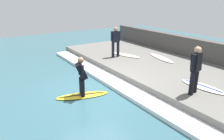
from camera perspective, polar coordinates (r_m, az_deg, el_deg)
ground_plane at (r=8.38m, az=-3.72°, el=-5.32°), size 28.00×28.00×0.00m
concrete_ledge at (r=10.32m, az=13.12°, el=0.06°), size 4.40×12.53×0.37m
back_wall at (r=12.03m, az=21.48°, el=4.35°), size 0.50×13.16×1.36m
wave_foam_crest at (r=8.77m, az=1.21°, el=-3.63°), size 0.76×11.91×0.14m
surfboard_riding at (r=7.96m, az=-7.74°, el=-6.59°), size 1.94×1.03×0.07m
surfer_riding at (r=7.65m, az=-8.00°, el=-1.15°), size 0.50×0.60×1.39m
surfer_waiting_near at (r=7.42m, az=20.99°, el=0.55°), size 0.53×0.33×1.58m
surfboard_waiting_near at (r=8.33m, az=22.60°, el=-3.99°), size 0.65×1.69×0.07m
surfer_waiting_far at (r=11.34m, az=0.94°, el=7.75°), size 0.51×0.31×1.54m
surfboard_waiting_far at (r=11.78m, az=3.54°, el=3.95°), size 1.01×1.84×0.06m
surfboard_spare at (r=11.49m, az=12.72°, el=3.13°), size 0.86×2.01×0.06m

